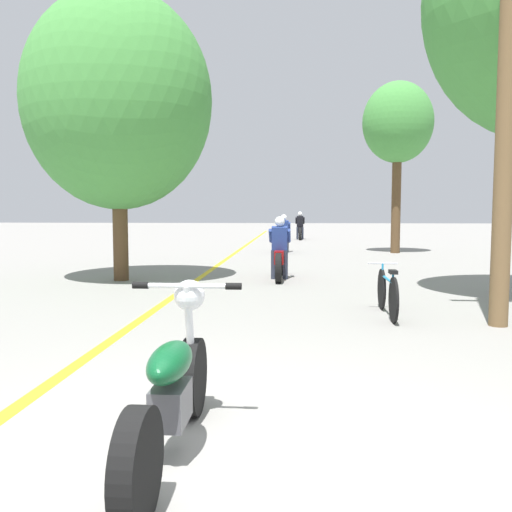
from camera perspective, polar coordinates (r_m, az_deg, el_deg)
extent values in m
plane|color=gray|center=(3.34, -3.94, -22.01)|extent=(120.00, 120.00, 0.00)
cube|color=yellow|center=(15.37, -3.77, -0.77)|extent=(0.14, 48.00, 0.01)
cylinder|color=brown|center=(7.84, 24.95, 16.61)|extent=(0.24, 0.24, 6.33)
cylinder|color=#513A23|center=(19.68, 14.54, 5.80)|extent=(0.32, 0.32, 3.77)
ellipsoid|color=#42893D|center=(19.91, 14.70, 13.47)|extent=(2.43, 2.19, 2.79)
cylinder|color=#513A23|center=(11.95, -14.10, 3.58)|extent=(0.32, 0.32, 2.54)
ellipsoid|color=#42893D|center=(12.16, -14.36, 15.56)|extent=(3.96, 3.57, 4.56)
cylinder|color=black|center=(4.11, -6.68, -12.51)|extent=(0.12, 0.57, 0.57)
cylinder|color=black|center=(2.84, -12.38, -20.79)|extent=(0.12, 0.57, 0.57)
ellipsoid|color=#0C4723|center=(3.36, -9.02, -10.93)|extent=(0.24, 0.65, 0.21)
cube|color=#4C4C51|center=(3.44, -8.96, -15.13)|extent=(0.20, 0.36, 0.24)
cylinder|color=silver|center=(3.93, -6.98, -8.02)|extent=(0.06, 0.23, 0.72)
cylinder|color=silver|center=(3.78, -7.30, -3.13)|extent=(0.65, 0.04, 0.04)
cylinder|color=black|center=(3.86, -12.05, -3.04)|extent=(0.11, 0.05, 0.05)
cylinder|color=black|center=(3.73, -2.38, -3.20)|extent=(0.11, 0.05, 0.05)
sphere|color=silver|center=(3.88, -7.02, -4.12)|extent=(0.22, 0.22, 0.22)
cylinder|color=black|center=(12.58, 2.58, -0.60)|extent=(0.12, 0.63, 0.63)
cylinder|color=black|center=(11.21, 2.38, -1.27)|extent=(0.12, 0.63, 0.63)
cube|color=maroon|center=(11.88, 2.49, -0.05)|extent=(0.20, 0.89, 0.28)
cylinder|color=silver|center=(12.44, 2.58, 2.40)|extent=(0.50, 0.03, 0.03)
cylinder|color=#282D3D|center=(11.85, 1.85, -0.92)|extent=(0.11, 0.11, 0.63)
cylinder|color=#282D3D|center=(11.84, 3.11, -0.93)|extent=(0.11, 0.11, 0.63)
cube|color=navy|center=(11.83, 2.49, 1.86)|extent=(0.34, 0.27, 0.54)
cylinder|color=navy|center=(12.00, 1.56, 2.15)|extent=(0.08, 0.43, 0.33)
cylinder|color=navy|center=(11.98, 3.47, 2.14)|extent=(0.08, 0.43, 0.33)
sphere|color=white|center=(11.86, 2.50, 3.64)|extent=(0.22, 0.22, 0.22)
cylinder|color=black|center=(20.07, 2.97, 1.40)|extent=(0.12, 0.60, 0.60)
cylinder|color=black|center=(18.66, 2.88, 1.14)|extent=(0.12, 0.60, 0.60)
cube|color=navy|center=(19.36, 2.93, 1.80)|extent=(0.20, 0.90, 0.28)
cylinder|color=silver|center=(19.95, 2.97, 3.25)|extent=(0.50, 0.03, 0.03)
cylinder|color=#282D3D|center=(19.32, 2.54, 1.30)|extent=(0.11, 0.11, 0.62)
cylinder|color=#282D3D|center=(19.32, 3.31, 1.29)|extent=(0.11, 0.11, 0.62)
cube|color=navy|center=(19.32, 2.93, 2.98)|extent=(0.34, 0.27, 0.54)
cylinder|color=navy|center=(19.49, 2.36, 3.15)|extent=(0.08, 0.43, 0.33)
cylinder|color=navy|center=(19.48, 3.53, 3.14)|extent=(0.08, 0.43, 0.33)
sphere|color=white|center=(19.35, 2.94, 4.07)|extent=(0.22, 0.22, 0.22)
cylinder|color=black|center=(28.75, 4.64, 2.44)|extent=(0.12, 0.61, 0.61)
cylinder|color=black|center=(27.28, 4.66, 2.31)|extent=(0.12, 0.61, 0.61)
cube|color=black|center=(28.01, 4.65, 2.75)|extent=(0.20, 0.94, 0.28)
cylinder|color=silver|center=(28.63, 4.65, 3.74)|extent=(0.50, 0.03, 0.03)
cylinder|color=#282D3D|center=(27.97, 4.38, 2.39)|extent=(0.11, 0.11, 0.62)
cylinder|color=#282D3D|center=(27.97, 4.92, 2.39)|extent=(0.11, 0.11, 0.62)
cube|color=black|center=(27.98, 4.66, 3.63)|extent=(0.34, 0.28, 0.60)
cylinder|color=black|center=(28.13, 4.25, 3.75)|extent=(0.08, 0.47, 0.37)
cylinder|color=black|center=(28.14, 5.06, 3.75)|extent=(0.08, 0.47, 0.37)
sphere|color=white|center=(28.01, 4.66, 4.45)|extent=(0.22, 0.22, 0.22)
cylinder|color=black|center=(8.48, 13.09, -3.41)|extent=(0.04, 0.62, 0.62)
cylinder|color=black|center=(7.49, 14.29, -4.52)|extent=(0.04, 0.62, 0.62)
cylinder|color=#197FB2|center=(7.96, 13.68, -2.39)|extent=(0.04, 0.81, 0.04)
cylinder|color=#197FB2|center=(7.54, 14.21, -3.03)|extent=(0.03, 0.03, 0.37)
cube|color=black|center=(7.52, 14.24, -1.64)|extent=(0.10, 0.20, 0.05)
cylinder|color=#197FB2|center=(8.41, 13.17, -2.11)|extent=(0.03, 0.03, 0.40)
cylinder|color=silver|center=(8.38, 13.19, -0.74)|extent=(0.44, 0.03, 0.03)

